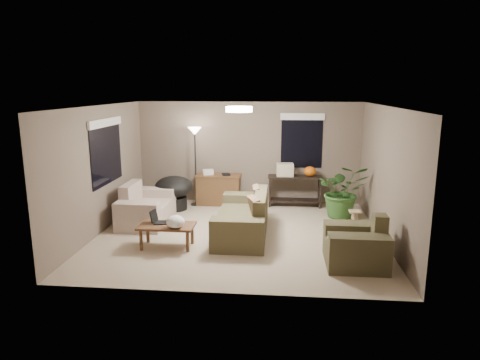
# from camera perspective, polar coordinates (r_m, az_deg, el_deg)

# --- Properties ---
(room_shell) EXTENTS (5.50, 5.50, 5.50)m
(room_shell) POSITION_cam_1_polar(r_m,az_deg,el_deg) (8.19, -0.13, 1.07)
(room_shell) COLOR tan
(room_shell) RESTS_ON ground
(main_sofa) EXTENTS (0.95, 2.20, 0.85)m
(main_sofa) POSITION_cam_1_polar(r_m,az_deg,el_deg) (8.41, 0.56, -5.35)
(main_sofa) COLOR #48422B
(main_sofa) RESTS_ON ground
(throw_pillows) EXTENTS (0.38, 1.39, 0.47)m
(throw_pillows) POSITION_cam_1_polar(r_m,az_deg,el_deg) (8.30, 2.32, -3.05)
(throw_pillows) COLOR #8C7251
(throw_pillows) RESTS_ON main_sofa
(loveseat) EXTENTS (0.90, 1.60, 0.85)m
(loveseat) POSITION_cam_1_polar(r_m,az_deg,el_deg) (9.40, -12.49, -3.73)
(loveseat) COLOR beige
(loveseat) RESTS_ON ground
(armchair) EXTENTS (0.95, 1.00, 0.85)m
(armchair) POSITION_cam_1_polar(r_m,az_deg,el_deg) (7.29, 15.26, -8.59)
(armchair) COLOR #47422A
(armchair) RESTS_ON ground
(coffee_table) EXTENTS (1.00, 0.55, 0.42)m
(coffee_table) POSITION_cam_1_polar(r_m,az_deg,el_deg) (7.86, -9.74, -6.34)
(coffee_table) COLOR brown
(coffee_table) RESTS_ON ground
(laptop) EXTENTS (0.40, 0.31, 0.24)m
(laptop) POSITION_cam_1_polar(r_m,az_deg,el_deg) (7.95, -10.76, -5.22)
(laptop) COLOR black
(laptop) RESTS_ON coffee_table
(plastic_bag) EXTENTS (0.36, 0.34, 0.23)m
(plastic_bag) POSITION_cam_1_polar(r_m,az_deg,el_deg) (7.61, -8.61, -5.52)
(plastic_bag) COLOR white
(plastic_bag) RESTS_ON coffee_table
(desk) EXTENTS (1.10, 0.50, 0.75)m
(desk) POSITION_cam_1_polar(r_m,az_deg,el_deg) (10.55, -2.90, -1.26)
(desk) COLOR brown
(desk) RESTS_ON ground
(desk_papers) EXTENTS (0.72, 0.31, 0.12)m
(desk_papers) POSITION_cam_1_polar(r_m,az_deg,el_deg) (10.47, -3.78, 1.00)
(desk_papers) COLOR silver
(desk_papers) RESTS_ON desk
(console_table) EXTENTS (1.30, 0.40, 0.75)m
(console_table) POSITION_cam_1_polar(r_m,az_deg,el_deg) (10.45, 7.31, -1.14)
(console_table) COLOR black
(console_table) RESTS_ON ground
(pumpkin) EXTENTS (0.38, 0.38, 0.24)m
(pumpkin) POSITION_cam_1_polar(r_m,az_deg,el_deg) (10.38, 9.31, 1.15)
(pumpkin) COLOR orange
(pumpkin) RESTS_ON console_table
(cardboard_box) EXTENTS (0.42, 0.33, 0.30)m
(cardboard_box) POSITION_cam_1_polar(r_m,az_deg,el_deg) (10.35, 6.00, 1.38)
(cardboard_box) COLOR beige
(cardboard_box) RESTS_ON console_table
(papasan_chair) EXTENTS (1.16, 1.16, 0.80)m
(papasan_chair) POSITION_cam_1_polar(r_m,az_deg,el_deg) (10.20, -8.80, -1.35)
(papasan_chair) COLOR black
(papasan_chair) RESTS_ON ground
(floor_lamp) EXTENTS (0.32, 0.32, 1.91)m
(floor_lamp) POSITION_cam_1_polar(r_m,az_deg,el_deg) (10.33, -6.03, 5.28)
(floor_lamp) COLOR black
(floor_lamp) RESTS_ON ground
(ceiling_fixture) EXTENTS (0.50, 0.50, 0.10)m
(ceiling_fixture) POSITION_cam_1_polar(r_m,az_deg,el_deg) (8.05, -0.13, 9.41)
(ceiling_fixture) COLOR white
(ceiling_fixture) RESTS_ON room_shell
(houseplant) EXTENTS (1.08, 1.20, 0.94)m
(houseplant) POSITION_cam_1_polar(r_m,az_deg,el_deg) (9.74, 13.50, -2.18)
(houseplant) COLOR #2D5923
(houseplant) RESTS_ON ground
(cat_scratching_post) EXTENTS (0.32, 0.32, 0.50)m
(cat_scratching_post) POSITION_cam_1_polar(r_m,az_deg,el_deg) (8.67, 14.99, -5.80)
(cat_scratching_post) COLOR tan
(cat_scratching_post) RESTS_ON ground
(window_left) EXTENTS (0.05, 1.56, 1.33)m
(window_left) POSITION_cam_1_polar(r_m,az_deg,el_deg) (9.07, -17.43, 5.01)
(window_left) COLOR black
(window_left) RESTS_ON room_shell
(window_back) EXTENTS (1.06, 0.05, 1.33)m
(window_back) POSITION_cam_1_polar(r_m,az_deg,el_deg) (10.55, 8.26, 6.40)
(window_back) COLOR black
(window_back) RESTS_ON room_shell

